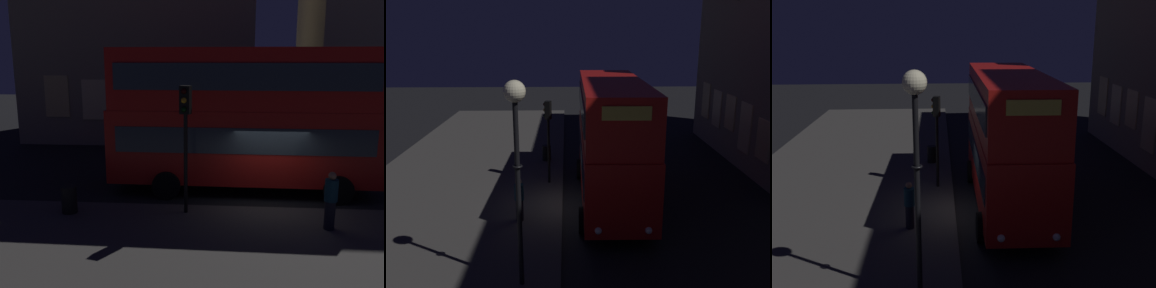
# 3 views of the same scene
# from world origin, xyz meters

# --- Properties ---
(ground_plane) EXTENTS (80.00, 80.00, 0.00)m
(ground_plane) POSITION_xyz_m (0.00, 0.00, 0.00)
(ground_plane) COLOR black
(sidewalk_slab) EXTENTS (44.00, 9.73, 0.12)m
(sidewalk_slab) POSITION_xyz_m (0.00, -5.41, 0.06)
(sidewalk_slab) COLOR #423F3D
(sidewalk_slab) RESTS_ON ground
(double_decker_bus) EXTENTS (9.78, 3.00, 5.26)m
(double_decker_bus) POSITION_xyz_m (-0.92, 1.58, 2.94)
(double_decker_bus) COLOR red
(double_decker_bus) RESTS_ON ground
(traffic_light_near_kerb) EXTENTS (0.37, 0.39, 3.99)m
(traffic_light_near_kerb) POSITION_xyz_m (-2.76, -1.22, 2.99)
(traffic_light_near_kerb) COLOR black
(traffic_light_near_kerb) RESTS_ON sidewalk_slab
(street_lamp) EXTENTS (0.59, 0.59, 5.91)m
(street_lamp) POSITION_xyz_m (5.71, -1.67, 4.72)
(street_lamp) COLOR black
(street_lamp) RESTS_ON sidewalk_slab
(pedestrian) EXTENTS (0.37, 0.37, 1.69)m
(pedestrian) POSITION_xyz_m (1.44, -2.18, 0.99)
(pedestrian) COLOR black
(pedestrian) RESTS_ON sidewalk_slab
(litter_bin) EXTENTS (0.48, 0.48, 0.86)m
(litter_bin) POSITION_xyz_m (-6.42, -1.49, 0.55)
(litter_bin) COLOR black
(litter_bin) RESTS_ON sidewalk_slab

